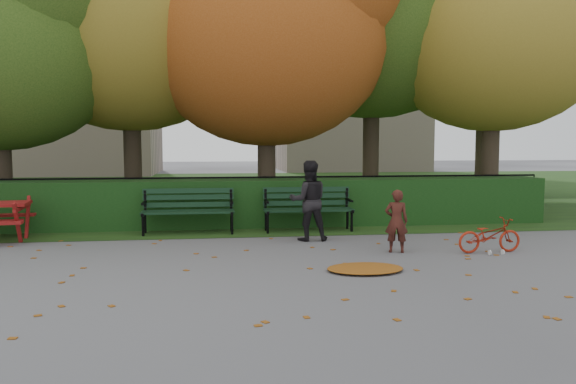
{
  "coord_description": "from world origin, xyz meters",
  "views": [
    {
      "loc": [
        -0.81,
        -7.49,
        1.81
      ],
      "look_at": [
        0.39,
        1.45,
        1.0
      ],
      "focal_mm": 35.0,
      "sensor_mm": 36.0,
      "label": 1
    }
  ],
  "objects": [
    {
      "name": "ground",
      "position": [
        0.0,
        0.0,
        0.0
      ],
      "size": [
        90.0,
        90.0,
        0.0
      ],
      "primitive_type": "plane",
      "color": "slate",
      "rests_on": "ground"
    },
    {
      "name": "grass_strip",
      "position": [
        0.0,
        14.0,
        0.01
      ],
      "size": [
        90.0,
        90.0,
        0.0
      ],
      "primitive_type": "plane",
      "color": "#1C3515",
      "rests_on": "ground"
    },
    {
      "name": "building_left",
      "position": [
        -9.0,
        26.0,
        7.5
      ],
      "size": [
        10.0,
        7.0,
        15.0
      ],
      "primitive_type": "cube",
      "color": "#C5AD99",
      "rests_on": "ground"
    },
    {
      "name": "building_right",
      "position": [
        8.0,
        28.0,
        6.0
      ],
      "size": [
        9.0,
        6.0,
        12.0
      ],
      "primitive_type": "cube",
      "color": "#C5AD99",
      "rests_on": "ground"
    },
    {
      "name": "hedge",
      "position": [
        0.0,
        4.5,
        0.5
      ],
      "size": [
        13.0,
        0.9,
        1.0
      ],
      "primitive_type": "cube",
      "color": "black",
      "rests_on": "ground"
    },
    {
      "name": "iron_fence",
      "position": [
        0.0,
        5.3,
        0.54
      ],
      "size": [
        14.0,
        0.04,
        1.02
      ],
      "color": "black",
      "rests_on": "ground"
    },
    {
      "name": "tree_a",
      "position": [
        -5.19,
        5.58,
        4.52
      ],
      "size": [
        5.88,
        5.6,
        7.48
      ],
      "color": "#2F251B",
      "rests_on": "ground"
    },
    {
      "name": "tree_c",
      "position": [
        0.83,
        5.96,
        4.82
      ],
      "size": [
        6.3,
        6.0,
        8.0
      ],
      "color": "#2F251B",
      "rests_on": "ground"
    },
    {
      "name": "tree_e",
      "position": [
        6.52,
        5.77,
        5.08
      ],
      "size": [
        6.09,
        5.8,
        8.16
      ],
      "color": "#2F251B",
      "rests_on": "ground"
    },
    {
      "name": "tree_g",
      "position": [
        8.33,
        9.76,
        5.37
      ],
      "size": [
        6.3,
        6.0,
        8.55
      ],
      "color": "#2F251B",
      "rests_on": "ground"
    },
    {
      "name": "bench_left",
      "position": [
        -1.3,
        3.7,
        0.52
      ],
      "size": [
        1.8,
        0.57,
        0.88
      ],
      "color": "black",
      "rests_on": "ground"
    },
    {
      "name": "bench_right",
      "position": [
        1.1,
        3.7,
        0.52
      ],
      "size": [
        1.8,
        0.57,
        0.88
      ],
      "color": "black",
      "rests_on": "ground"
    },
    {
      "name": "leaf_pile",
      "position": [
        1.29,
        0.03,
        0.04
      ],
      "size": [
        1.13,
        0.82,
        0.08
      ],
      "primitive_type": "ellipsoid",
      "rotation": [
        0.0,
        0.0,
        -0.06
      ],
      "color": "brown",
      "rests_on": "ground"
    },
    {
      "name": "leaf_scatter",
      "position": [
        0.0,
        0.3,
        0.01
      ],
      "size": [
        9.0,
        5.7,
        0.01
      ],
      "primitive_type": null,
      "color": "brown",
      "rests_on": "ground"
    },
    {
      "name": "child",
      "position": [
        2.16,
        1.27,
        0.52
      ],
      "size": [
        0.43,
        0.34,
        1.04
      ],
      "primitive_type": "imported",
      "rotation": [
        0.0,
        0.0,
        2.89
      ],
      "color": "#431C15",
      "rests_on": "ground"
    },
    {
      "name": "adult",
      "position": [
        0.92,
        2.57,
        0.74
      ],
      "size": [
        0.71,
        0.56,
        1.47
      ],
      "primitive_type": "imported",
      "rotation": [
        0.0,
        0.0,
        3.14
      ],
      "color": "black",
      "rests_on": "ground"
    },
    {
      "name": "bicycle",
      "position": [
        3.66,
        1.05,
        0.28
      ],
      "size": [
        1.1,
        0.43,
        0.57
      ],
      "primitive_type": "imported",
      "rotation": [
        0.0,
        0.0,
        1.62
      ],
      "color": "#A5220F",
      "rests_on": "ground"
    }
  ]
}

